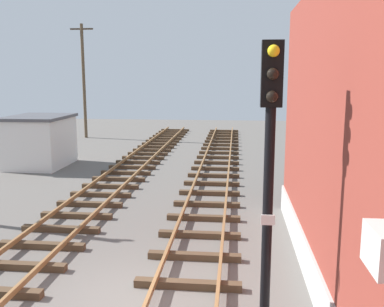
{
  "coord_description": "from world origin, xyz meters",
  "views": [
    {
      "loc": [
        2.17,
        -8.43,
        4.83
      ],
      "look_at": [
        0.46,
        8.19,
        1.85
      ],
      "focal_mm": 40.41,
      "sensor_mm": 36.0,
      "label": 1
    }
  ],
  "objects_px": {
    "parked_car_white": "(3,143)",
    "utility_pole_far": "(84,79)",
    "signal_mast": "(269,161)",
    "control_hut": "(40,141)"
  },
  "relations": [
    {
      "from": "signal_mast",
      "to": "utility_pole_far",
      "type": "distance_m",
      "value": 28.82
    },
    {
      "from": "parked_car_white",
      "to": "utility_pole_far",
      "type": "relative_size",
      "value": 0.48
    },
    {
      "from": "signal_mast",
      "to": "control_hut",
      "type": "distance_m",
      "value": 18.7
    },
    {
      "from": "signal_mast",
      "to": "parked_car_white",
      "type": "bearing_deg",
      "value": 130.46
    },
    {
      "from": "signal_mast",
      "to": "control_hut",
      "type": "xyz_separation_m",
      "value": [
        -11.19,
        14.85,
        -2.01
      ]
    },
    {
      "from": "signal_mast",
      "to": "utility_pole_far",
      "type": "xyz_separation_m",
      "value": [
        -12.55,
        25.92,
        1.21
      ]
    },
    {
      "from": "utility_pole_far",
      "to": "signal_mast",
      "type": "bearing_deg",
      "value": -64.16
    },
    {
      "from": "parked_car_white",
      "to": "utility_pole_far",
      "type": "bearing_deg",
      "value": 77.35
    },
    {
      "from": "parked_car_white",
      "to": "signal_mast",
      "type": "bearing_deg",
      "value": -49.54
    },
    {
      "from": "control_hut",
      "to": "utility_pole_far",
      "type": "bearing_deg",
      "value": 97.04
    }
  ]
}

